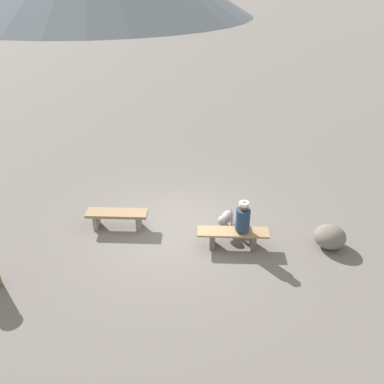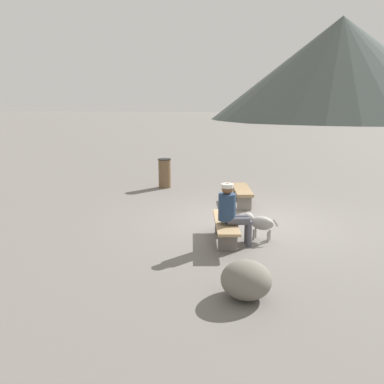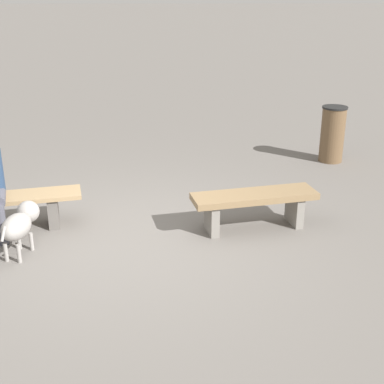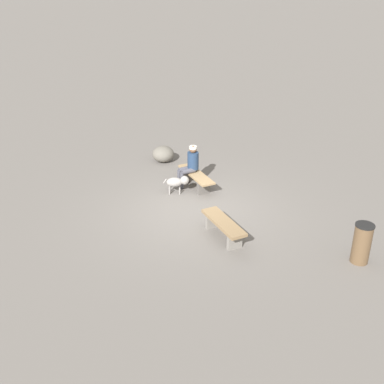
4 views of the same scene
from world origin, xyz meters
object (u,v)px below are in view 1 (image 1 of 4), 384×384
(bench_left, at_px, (117,216))
(boulder, at_px, (330,237))
(seated_person, at_px, (242,219))
(dog, at_px, (226,218))
(bench_right, at_px, (233,236))

(bench_left, xyz_separation_m, boulder, (5.22, 0.46, -0.07))
(seated_person, bearing_deg, dog, 117.08)
(bench_right, height_order, boulder, boulder)
(bench_left, bearing_deg, bench_right, -13.34)
(bench_left, relative_size, bench_right, 0.92)
(bench_right, relative_size, dog, 2.33)
(dog, xyz_separation_m, boulder, (2.52, -0.07, -0.09))
(bench_right, xyz_separation_m, dog, (-0.27, 0.63, 0.06))
(bench_left, height_order, boulder, boulder)
(bench_right, relative_size, boulder, 2.33)
(bench_left, bearing_deg, boulder, -6.42)
(bench_left, bearing_deg, seated_person, -10.90)
(seated_person, height_order, dog, seated_person)
(bench_left, height_order, seated_person, seated_person)
(bench_left, relative_size, dog, 2.14)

